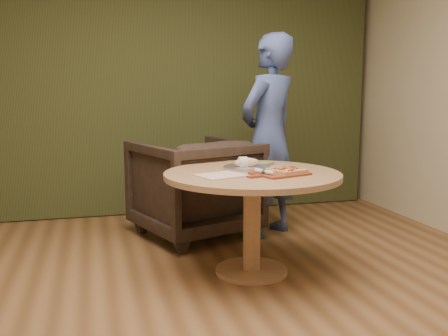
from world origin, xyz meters
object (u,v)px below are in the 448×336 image
pizza_paddle (279,174)px  flatbread_pizza (287,170)px  bread_roll (246,163)px  person_standing (269,136)px  armchair (194,182)px  cutlery_roll (265,172)px  serving_tray (247,167)px  pedestal_table (252,192)px

pizza_paddle → flatbread_pizza: (0.06, 0.02, 0.02)m
bread_roll → person_standing: size_ratio=0.11×
flatbread_pizza → bread_roll: (-0.20, 0.32, 0.02)m
flatbread_pizza → armchair: bearing=109.4°
cutlery_roll → pizza_paddle: bearing=-15.9°
pizza_paddle → cutlery_roll: 0.12m
serving_tray → armchair: armchair is taller
flatbread_pizza → armchair: size_ratio=0.28×
pedestal_table → pizza_paddle: (0.14, -0.15, 0.15)m
pizza_paddle → serving_tray: size_ratio=1.33×
cutlery_roll → bread_roll: bread_roll is taller
cutlery_roll → serving_tray: 0.36m
pedestal_table → bread_roll: (0.01, 0.19, 0.18)m
pizza_paddle → serving_tray: bearing=91.9°
flatbread_pizza → bread_roll: 0.38m
armchair → person_standing: 0.80m
pizza_paddle → person_standing: bearing=55.0°
pizza_paddle → serving_tray: serving_tray is taller
armchair → person_standing: size_ratio=0.54×
cutlery_roll → serving_tray: size_ratio=0.52×
bread_roll → armchair: size_ratio=0.19×
serving_tray → pizza_paddle: bearing=-69.5°
pedestal_table → serving_tray: (0.02, 0.19, 0.15)m
serving_tray → cutlery_roll: bearing=-87.7°
pizza_paddle → cutlery_roll: (-0.11, -0.02, 0.02)m
cutlery_roll → bread_roll: bearing=66.4°
flatbread_pizza → cutlery_roll: flatbread_pizza is taller
pizza_paddle → armchair: 1.28m
cutlery_roll → person_standing: person_standing is taller
armchair → person_standing: bearing=148.6°
pizza_paddle → cutlery_roll: bearing=172.7°
flatbread_pizza → serving_tray: size_ratio=0.78×
cutlery_roll → flatbread_pizza: bearing=-15.1°
serving_tray → armchair: bearing=104.7°
pizza_paddle → bread_roll: bearing=93.2°
pedestal_table → armchair: armchair is taller
cutlery_roll → serving_tray: bearing=65.0°
pizza_paddle → serving_tray: (-0.13, 0.34, -0.00)m
pedestal_table → person_standing: person_standing is taller
bread_roll → person_standing: bearing=58.3°
bread_roll → serving_tray: bearing=-0.0°
pedestal_table → bread_roll: size_ratio=6.57×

